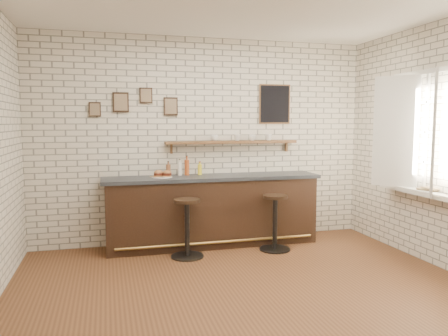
{
  "coord_description": "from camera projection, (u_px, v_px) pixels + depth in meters",
  "views": [
    {
      "loc": [
        -1.41,
        -4.33,
        1.77
      ],
      "look_at": [
        0.0,
        0.9,
        1.2
      ],
      "focal_mm": 35.0,
      "sensor_mm": 36.0,
      "label": 1
    }
  ],
  "objects": [
    {
      "name": "bar_stool_left",
      "position": [
        187.0,
        226.0,
        5.72
      ],
      "size": [
        0.43,
        0.43,
        0.78
      ],
      "color": "black",
      "rests_on": "ground"
    },
    {
      "name": "bar_counter",
      "position": [
        213.0,
        210.0,
        6.3
      ],
      "size": [
        3.1,
        0.65,
        1.01
      ],
      "color": "#301E12",
      "rests_on": "ground"
    },
    {
      "name": "potato_chips",
      "position": [
        160.0,
        176.0,
        6.06
      ],
      "size": [
        0.26,
        0.19,
        0.0
      ],
      "color": "#C18B44",
      "rests_on": "sandwich_plate"
    },
    {
      "name": "shelf_cup_a",
      "position": [
        215.0,
        138.0,
        6.41
      ],
      "size": [
        0.14,
        0.14,
        0.09
      ],
      "primitive_type": "imported",
      "rotation": [
        0.0,
        0.0,
        0.3
      ],
      "color": "white",
      "rests_on": "wall_shelf"
    },
    {
      "name": "shelf_cup_b",
      "position": [
        237.0,
        137.0,
        6.5
      ],
      "size": [
        0.14,
        0.14,
        0.1
      ],
      "primitive_type": "imported",
      "rotation": [
        0.0,
        0.0,
        0.99
      ],
      "color": "white",
      "rests_on": "wall_shelf"
    },
    {
      "name": "shelf_cup_c",
      "position": [
        252.0,
        138.0,
        6.56
      ],
      "size": [
        0.15,
        0.15,
        0.09
      ],
      "primitive_type": "imported",
      "rotation": [
        0.0,
        0.0,
        0.99
      ],
      "color": "white",
      "rests_on": "wall_shelf"
    },
    {
      "name": "condiment_bottle_yellow",
      "position": [
        200.0,
        169.0,
        6.36
      ],
      "size": [
        0.06,
        0.06,
        0.19
      ],
      "color": "yellow",
      "rests_on": "bar_counter"
    },
    {
      "name": "ground",
      "position": [
        245.0,
        287.0,
        4.71
      ],
      "size": [
        5.0,
        5.0,
        0.0
      ],
      "primitive_type": "plane",
      "color": "brown",
      "rests_on": "ground"
    },
    {
      "name": "ciabatta_sandwich",
      "position": [
        163.0,
        174.0,
        6.06
      ],
      "size": [
        0.26,
        0.18,
        0.08
      ],
      "color": "#B27849",
      "rests_on": "sandwich_plate"
    },
    {
      "name": "wall_shelf",
      "position": [
        232.0,
        142.0,
        6.49
      ],
      "size": [
        2.0,
        0.18,
        0.18
      ],
      "color": "brown",
      "rests_on": "ground"
    },
    {
      "name": "bar_stool_right",
      "position": [
        275.0,
        221.0,
        6.05
      ],
      "size": [
        0.43,
        0.43,
        0.77
      ],
      "color": "black",
      "rests_on": "ground"
    },
    {
      "name": "shelf_cup_d",
      "position": [
        269.0,
        137.0,
        6.63
      ],
      "size": [
        0.13,
        0.13,
        0.1
      ],
      "primitive_type": "imported",
      "rotation": [
        0.0,
        0.0,
        -0.25
      ],
      "color": "white",
      "rests_on": "wall_shelf"
    },
    {
      "name": "back_wall_decor",
      "position": [
        220.0,
        104.0,
        6.46
      ],
      "size": [
        2.96,
        0.02,
        0.56
      ],
      "color": "black",
      "rests_on": "ground"
    },
    {
      "name": "casement_window",
      "position": [
        419.0,
        132.0,
        5.44
      ],
      "size": [
        0.4,
        1.3,
        1.56
      ],
      "color": "white",
      "rests_on": "ground"
    },
    {
      "name": "bitters_bottle_amber",
      "position": [
        187.0,
        167.0,
        6.31
      ],
      "size": [
        0.07,
        0.07,
        0.29
      ],
      "color": "#A7451A",
      "rests_on": "bar_counter"
    },
    {
      "name": "book_lower",
      "position": [
        426.0,
        190.0,
        5.37
      ],
      "size": [
        0.28,
        0.3,
        0.02
      ],
      "primitive_type": "imported",
      "rotation": [
        0.0,
        0.0,
        0.51
      ],
      "color": "tan",
      "rests_on": "window_sill"
    },
    {
      "name": "bitters_bottle_white",
      "position": [
        180.0,
        169.0,
        6.29
      ],
      "size": [
        0.06,
        0.06,
        0.24
      ],
      "color": "white",
      "rests_on": "bar_counter"
    },
    {
      "name": "sandwich_plate",
      "position": [
        162.0,
        177.0,
        6.06
      ],
      "size": [
        0.28,
        0.28,
        0.01
      ],
      "primitive_type": "cylinder",
      "color": "white",
      "rests_on": "bar_counter"
    },
    {
      "name": "book_upper",
      "position": [
        426.0,
        189.0,
        5.37
      ],
      "size": [
        0.16,
        0.21,
        0.02
      ],
      "primitive_type": "imported",
      "rotation": [
        0.0,
        0.0,
        -0.02
      ],
      "color": "tan",
      "rests_on": "book_lower"
    },
    {
      "name": "window_sill",
      "position": [
        419.0,
        191.0,
        5.53
      ],
      "size": [
        0.2,
        1.35,
        0.06
      ],
      "color": "white",
      "rests_on": "ground"
    },
    {
      "name": "bitters_bottle_brown",
      "position": [
        168.0,
        170.0,
        6.24
      ],
      "size": [
        0.06,
        0.06,
        0.21
      ],
      "color": "brown",
      "rests_on": "bar_counter"
    }
  ]
}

